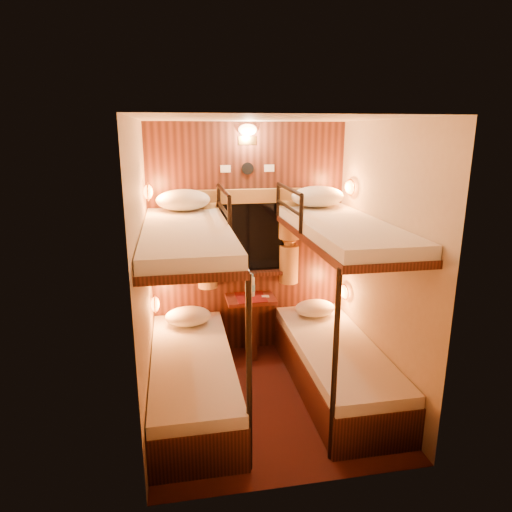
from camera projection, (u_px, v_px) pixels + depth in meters
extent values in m
plane|color=#3C1B10|center=(267.00, 399.00, 4.07)|extent=(2.10, 2.10, 0.00)
plane|color=silver|center=(269.00, 119.00, 3.44)|extent=(2.10, 2.10, 0.00)
plane|color=#C6B293|center=(247.00, 241.00, 4.75)|extent=(2.40, 0.00, 2.40)
plane|color=#C6B293|center=(304.00, 321.00, 2.76)|extent=(2.40, 0.00, 2.40)
plane|color=#C6B293|center=(144.00, 277.00, 3.58)|extent=(0.00, 2.40, 2.40)
plane|color=#C6B293|center=(381.00, 264.00, 3.93)|extent=(0.00, 2.40, 2.40)
cube|color=black|center=(248.00, 241.00, 4.74)|extent=(2.00, 0.03, 2.40)
cube|color=black|center=(193.00, 384.00, 3.98)|extent=(0.70, 1.90, 0.35)
cube|color=silver|center=(192.00, 361.00, 3.92)|extent=(0.68, 1.88, 0.10)
cube|color=black|center=(187.00, 242.00, 3.64)|extent=(0.70, 1.90, 0.06)
cube|color=silver|center=(187.00, 233.00, 3.62)|extent=(0.68, 1.88, 0.10)
cylinder|color=black|center=(249.00, 377.00, 3.04)|extent=(0.04, 0.04, 1.45)
cylinder|color=black|center=(219.00, 201.00, 4.49)|extent=(0.04, 0.04, 0.32)
cylinder|color=black|center=(230.00, 217.00, 3.68)|extent=(0.04, 0.04, 0.32)
cylinder|color=black|center=(223.00, 190.00, 4.04)|extent=(0.04, 0.85, 0.04)
cylinder|color=black|center=(224.00, 209.00, 4.09)|extent=(0.03, 0.85, 0.03)
cube|color=black|center=(335.00, 370.00, 4.21)|extent=(0.70, 1.90, 0.35)
cube|color=silver|center=(336.00, 348.00, 4.15)|extent=(0.68, 1.88, 0.10)
cube|color=black|center=(341.00, 236.00, 3.87)|extent=(0.70, 1.90, 0.06)
cube|color=silver|center=(342.00, 227.00, 3.85)|extent=(0.68, 1.88, 0.10)
cylinder|color=black|center=(335.00, 369.00, 3.15)|extent=(0.04, 0.04, 1.45)
cylinder|color=black|center=(278.00, 200.00, 4.59)|extent=(0.04, 0.04, 0.32)
cylinder|color=black|center=(301.00, 214.00, 3.79)|extent=(0.04, 0.04, 0.32)
cylinder|color=black|center=(289.00, 189.00, 4.15)|extent=(0.04, 0.85, 0.04)
cylinder|color=black|center=(289.00, 207.00, 4.19)|extent=(0.03, 0.85, 0.03)
cube|color=black|center=(248.00, 237.00, 4.71)|extent=(0.98, 0.02, 0.78)
cube|color=black|center=(248.00, 237.00, 4.70)|extent=(0.90, 0.01, 0.70)
cube|color=black|center=(249.00, 274.00, 4.76)|extent=(1.00, 0.12, 0.04)
cube|color=olive|center=(248.00, 196.00, 4.56)|extent=(1.10, 0.06, 0.14)
cylinder|color=olive|center=(206.00, 222.00, 4.54)|extent=(0.22, 0.22, 0.40)
cylinder|color=olive|center=(207.00, 245.00, 4.60)|extent=(0.11, 0.11, 0.12)
cylinder|color=olive|center=(207.00, 268.00, 4.67)|extent=(0.20, 0.20, 0.40)
torus|color=gold|center=(207.00, 245.00, 4.60)|extent=(0.14, 0.14, 0.02)
cylinder|color=olive|center=(290.00, 219.00, 4.69)|extent=(0.22, 0.22, 0.40)
cylinder|color=olive|center=(289.00, 241.00, 4.75)|extent=(0.11, 0.11, 0.12)
cylinder|color=olive|center=(289.00, 264.00, 4.82)|extent=(0.20, 0.20, 0.40)
torus|color=gold|center=(289.00, 241.00, 4.75)|extent=(0.14, 0.14, 0.02)
cylinder|color=black|center=(248.00, 168.00, 4.52)|extent=(0.12, 0.02, 0.12)
cube|color=silver|center=(226.00, 169.00, 4.48)|extent=(0.10, 0.01, 0.07)
cube|color=silver|center=(269.00, 168.00, 4.56)|extent=(0.10, 0.01, 0.07)
cube|color=gold|center=(247.00, 140.00, 4.45)|extent=(0.18, 0.01, 0.08)
ellipsoid|color=#FFCC8C|center=(248.00, 130.00, 4.40)|extent=(0.18, 0.09, 0.11)
ellipsoid|color=orange|center=(155.00, 304.00, 4.39)|extent=(0.08, 0.20, 0.13)
torus|color=gold|center=(155.00, 304.00, 4.39)|extent=(0.02, 0.17, 0.17)
ellipsoid|color=orange|center=(148.00, 192.00, 4.10)|extent=(0.08, 0.20, 0.13)
torus|color=gold|center=(148.00, 192.00, 4.10)|extent=(0.02, 0.17, 0.17)
ellipsoid|color=orange|center=(344.00, 292.00, 4.72)|extent=(0.08, 0.20, 0.13)
torus|color=gold|center=(344.00, 292.00, 4.72)|extent=(0.02, 0.17, 0.17)
ellipsoid|color=orange|center=(350.00, 187.00, 4.43)|extent=(0.08, 0.20, 0.13)
torus|color=gold|center=(350.00, 187.00, 4.43)|extent=(0.02, 0.17, 0.17)
cube|color=maroon|center=(251.00, 299.00, 4.71)|extent=(0.50, 0.34, 0.04)
cube|color=black|center=(251.00, 328.00, 4.80)|extent=(0.08, 0.30, 0.61)
cube|color=maroon|center=(251.00, 297.00, 4.71)|extent=(0.30, 0.34, 0.01)
cylinder|color=#99BFE5|center=(252.00, 287.00, 4.72)|extent=(0.07, 0.07, 0.20)
cylinder|color=#4695D4|center=(252.00, 288.00, 4.72)|extent=(0.07, 0.07, 0.07)
cylinder|color=#4695D4|center=(252.00, 276.00, 4.68)|extent=(0.04, 0.04, 0.03)
cylinder|color=#99BFE5|center=(249.00, 286.00, 4.70)|extent=(0.07, 0.07, 0.23)
cylinder|color=#4695D4|center=(249.00, 287.00, 4.70)|extent=(0.08, 0.08, 0.08)
cylinder|color=#4695D4|center=(249.00, 274.00, 4.66)|extent=(0.04, 0.04, 0.03)
cube|color=silver|center=(265.00, 296.00, 4.73)|extent=(0.08, 0.07, 0.01)
cube|color=silver|center=(260.00, 294.00, 4.79)|extent=(0.08, 0.08, 0.00)
ellipsoid|color=white|center=(188.00, 316.00, 4.50)|extent=(0.45, 0.32, 0.18)
ellipsoid|color=white|center=(315.00, 308.00, 4.72)|extent=(0.42, 0.30, 0.16)
ellipsoid|color=white|center=(183.00, 200.00, 4.26)|extent=(0.51, 0.36, 0.20)
ellipsoid|color=white|center=(317.00, 197.00, 4.46)|extent=(0.52, 0.37, 0.21)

